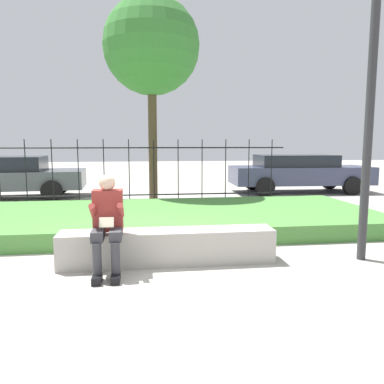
{
  "coord_description": "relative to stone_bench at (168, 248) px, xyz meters",
  "views": [
    {
      "loc": [
        0.02,
        -5.09,
        1.67
      ],
      "look_at": [
        0.99,
        2.2,
        0.71
      ],
      "focal_mm": 35.0,
      "sensor_mm": 36.0,
      "label": 1
    }
  ],
  "objects": [
    {
      "name": "ground_plane",
      "position": [
        -0.36,
        0.0,
        -0.21
      ],
      "size": [
        60.0,
        60.0,
        0.0
      ],
      "primitive_type": "plane",
      "color": "#A8A399"
    },
    {
      "name": "stone_bench",
      "position": [
        0.0,
        0.0,
        0.0
      ],
      "size": [
        2.98,
        0.47,
        0.47
      ],
      "color": "#ADA89E",
      "rests_on": "ground_plane"
    },
    {
      "name": "person_seated_reader",
      "position": [
        -0.79,
        -0.27,
        0.49
      ],
      "size": [
        0.42,
        0.73,
        1.27
      ],
      "color": "black",
      "rests_on": "ground_plane"
    },
    {
      "name": "grass_berm",
      "position": [
        -0.36,
        2.44,
        -0.06
      ],
      "size": [
        9.52,
        3.48,
        0.31
      ],
      "color": "#4C893D",
      "rests_on": "ground_plane"
    },
    {
      "name": "iron_fence",
      "position": [
        -0.36,
        4.54,
        0.72
      ],
      "size": [
        7.52,
        0.03,
        1.78
      ],
      "color": "black",
      "rests_on": "ground_plane"
    },
    {
      "name": "car_parked_left",
      "position": [
        -4.44,
        6.92,
        0.48
      ],
      "size": [
        4.57,
        2.22,
        1.28
      ],
      "rotation": [
        0.0,
        0.0,
        0.07
      ],
      "color": "#4C5156",
      "rests_on": "ground_plane"
    },
    {
      "name": "car_parked_right",
      "position": [
        4.98,
        7.1,
        0.49
      ],
      "size": [
        4.75,
        1.97,
        1.29
      ],
      "rotation": [
        0.0,
        0.0,
        -0.04
      ],
      "color": "#383D56",
      "rests_on": "ground_plane"
    },
    {
      "name": "street_lamp",
      "position": [
        2.79,
        -0.19,
        2.26
      ],
      "size": [
        0.28,
        0.28,
        4.04
      ],
      "color": "#2D2D30",
      "rests_on": "ground_plane"
    },
    {
      "name": "tree_behind_fence",
      "position": [
        -0.03,
        5.55,
        4.06
      ],
      "size": [
        2.63,
        2.63,
        5.62
      ],
      "color": "#4C3D28",
      "rests_on": "ground_plane"
    }
  ]
}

